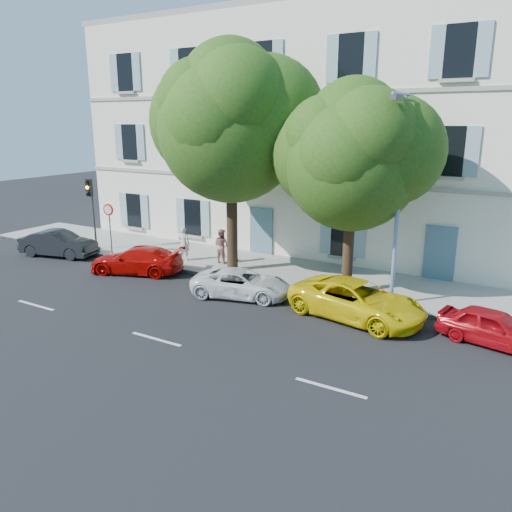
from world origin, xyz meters
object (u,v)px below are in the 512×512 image
Objects in this scene: car_dark_sedan at (58,244)px; tree_left at (231,130)px; road_sign at (109,218)px; pedestrian_b at (221,246)px; street_lamp at (398,191)px; traffic_light at (91,199)px; car_red_coupe at (137,260)px; car_white_coupe at (242,283)px; pedestrian_a at (184,244)px; car_yellow_supercar at (357,300)px; car_red_hatchback at (494,327)px; tree_right at (352,163)px.

tree_left reaches higher than car_dark_sedan.
pedestrian_b is (5.78, 1.56, -1.05)m from road_sign.
street_lamp reaches higher than road_sign.
traffic_light is 0.50× the size of street_lamp.
car_dark_sedan is 5.58m from car_red_coupe.
car_white_coupe is 0.41× the size of tree_left.
car_red_coupe is 1.14× the size of traffic_light.
road_sign is (-8.98, 1.72, 1.48)m from car_white_coupe.
car_white_coupe is at bearing 140.93° from pedestrian_a.
pedestrian_a is 1.91m from pedestrian_b.
traffic_light is (-15.20, 1.85, 2.18)m from car_yellow_supercar.
car_red_hatchback is 2.02× the size of pedestrian_b.
car_dark_sedan is 0.51× the size of tree_right.
car_yellow_supercar is 10.06m from pedestrian_a.
car_red_coupe is 5.41m from traffic_light.
car_dark_sedan is 6.82m from pedestrian_a.
car_dark_sedan is 8.72m from pedestrian_b.
street_lamp is at bearing 79.69° from car_red_hatchback.
pedestrian_a is (6.43, 2.24, 0.33)m from car_dark_sedan.
street_lamp is at bearing -18.18° from tree_right.
traffic_light is (-4.63, 1.70, 2.23)m from car_red_coupe.
tree_right is (5.60, -0.23, -1.16)m from tree_left.
street_lamp is (16.92, 1.21, 3.76)m from car_dark_sedan.
tree_left is 1.29× the size of street_lamp.
car_yellow_supercar is 15.47m from traffic_light.
car_yellow_supercar is at bearing 102.37° from car_red_hatchback.
car_yellow_supercar is at bearing -6.92° from traffic_light.
traffic_light is at bearing -3.42° from pedestrian_a.
car_white_coupe is 1.18× the size of car_red_hatchback.
tree_right is (14.97, 1.85, 4.58)m from car_dark_sedan.
street_lamp is (11.34, 1.38, 3.80)m from car_red_coupe.
tree_left is (-11.20, 2.30, 5.83)m from car_red_hatchback.
car_white_coupe is 2.36× the size of pedestrian_a.
pedestrian_a is at bearing 7.39° from traffic_light.
traffic_light reaches higher than car_red_coupe.
pedestrian_b is (7.29, 1.30, -1.87)m from traffic_light.
car_dark_sedan is 1.20× the size of car_red_hatchback.
tree_left is (9.37, 2.08, 5.74)m from car_dark_sedan.
car_red_hatchback is 1.28× the size of road_sign.
road_sign is at bearing -133.80° from car_red_coupe.
pedestrian_a is at bearing 13.71° from road_sign.
tree_left reaches higher than car_yellow_supercar.
pedestrian_b is (-8.67, 1.62, -3.45)m from street_lamp.
tree_left is 5.79× the size of pedestrian_a.
traffic_light is (-14.02, -0.32, -2.39)m from tree_right.
car_red_hatchback is at bearing -20.31° from tree_right.
traffic_light is at bearing 170.34° from road_sign.
pedestrian_a is at bearing 177.39° from tree_right.
car_red_hatchback is 19.82m from traffic_light.
tree_left is at bearing 150.83° from pedestrian_b.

